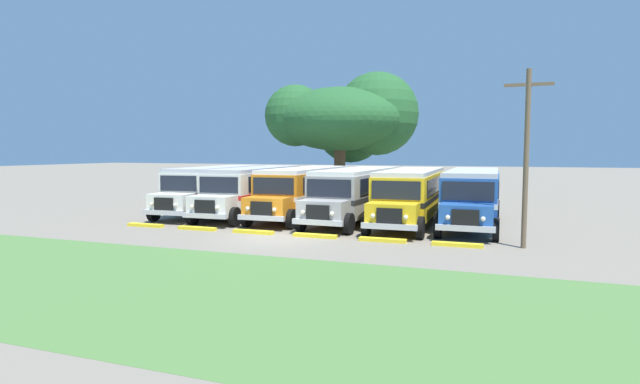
{
  "coord_description": "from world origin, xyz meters",
  "views": [
    {
      "loc": [
        9.28,
        -19.63,
        3.81
      ],
      "look_at": [
        0.0,
        5.59,
        1.6
      ],
      "focal_mm": 28.09,
      "sensor_mm": 36.0,
      "label": 1
    }
  ],
  "objects_px": {
    "parked_bus_slot_3": "(356,191)",
    "broad_shade_tree": "(347,119)",
    "parked_bus_slot_4": "(411,193)",
    "parked_bus_slot_1": "(254,188)",
    "parked_bus_slot_2": "(304,189)",
    "utility_pole": "(526,153)",
    "parked_bus_slot_0": "(217,187)",
    "parked_bus_slot_5": "(473,194)"
  },
  "relations": [
    {
      "from": "parked_bus_slot_3",
      "to": "broad_shade_tree",
      "type": "bearing_deg",
      "value": -158.92
    },
    {
      "from": "parked_bus_slot_2",
      "to": "parked_bus_slot_1",
      "type": "bearing_deg",
      "value": -86.41
    },
    {
      "from": "parked_bus_slot_2",
      "to": "parked_bus_slot_3",
      "type": "xyz_separation_m",
      "value": [
        3.33,
        -0.47,
        0.0
      ]
    },
    {
      "from": "parked_bus_slot_4",
      "to": "broad_shade_tree",
      "type": "relative_size",
      "value": 0.93
    },
    {
      "from": "parked_bus_slot_0",
      "to": "broad_shade_tree",
      "type": "xyz_separation_m",
      "value": [
        5.09,
        11.13,
        4.73
      ]
    },
    {
      "from": "parked_bus_slot_0",
      "to": "parked_bus_slot_3",
      "type": "bearing_deg",
      "value": 82.85
    },
    {
      "from": "parked_bus_slot_2",
      "to": "parked_bus_slot_3",
      "type": "bearing_deg",
      "value": 80.57
    },
    {
      "from": "broad_shade_tree",
      "to": "parked_bus_slot_4",
      "type": "bearing_deg",
      "value": -58.59
    },
    {
      "from": "utility_pole",
      "to": "parked_bus_slot_0",
      "type": "bearing_deg",
      "value": 160.96
    },
    {
      "from": "parked_bus_slot_5",
      "to": "broad_shade_tree",
      "type": "bearing_deg",
      "value": -137.96
    },
    {
      "from": "parked_bus_slot_0",
      "to": "parked_bus_slot_4",
      "type": "xyz_separation_m",
      "value": [
        12.29,
        -0.66,
        0.0
      ]
    },
    {
      "from": "parked_bus_slot_3",
      "to": "utility_pole",
      "type": "height_order",
      "value": "utility_pole"
    },
    {
      "from": "parked_bus_slot_4",
      "to": "parked_bus_slot_1",
      "type": "bearing_deg",
      "value": -92.84
    },
    {
      "from": "parked_bus_slot_1",
      "to": "parked_bus_slot_3",
      "type": "distance_m",
      "value": 6.44
    },
    {
      "from": "parked_bus_slot_0",
      "to": "broad_shade_tree",
      "type": "distance_m",
      "value": 13.12
    },
    {
      "from": "parked_bus_slot_1",
      "to": "parked_bus_slot_3",
      "type": "height_order",
      "value": "same"
    },
    {
      "from": "parked_bus_slot_5",
      "to": "broad_shade_tree",
      "type": "xyz_separation_m",
      "value": [
        -10.29,
        11.2,
        4.73
      ]
    },
    {
      "from": "parked_bus_slot_4",
      "to": "parked_bus_slot_5",
      "type": "bearing_deg",
      "value": 99.87
    },
    {
      "from": "parked_bus_slot_4",
      "to": "utility_pole",
      "type": "relative_size",
      "value": 1.56
    },
    {
      "from": "parked_bus_slot_5",
      "to": "broad_shade_tree",
      "type": "distance_m",
      "value": 15.93
    },
    {
      "from": "parked_bus_slot_2",
      "to": "parked_bus_slot_4",
      "type": "bearing_deg",
      "value": 83.35
    },
    {
      "from": "parked_bus_slot_1",
      "to": "parked_bus_slot_3",
      "type": "bearing_deg",
      "value": 85.53
    },
    {
      "from": "parked_bus_slot_1",
      "to": "parked_bus_slot_4",
      "type": "distance_m",
      "value": 9.48
    },
    {
      "from": "parked_bus_slot_5",
      "to": "parked_bus_slot_4",
      "type": "bearing_deg",
      "value": -79.75
    },
    {
      "from": "parked_bus_slot_4",
      "to": "parked_bus_slot_5",
      "type": "relative_size",
      "value": 1.0
    },
    {
      "from": "parked_bus_slot_3",
      "to": "broad_shade_tree",
      "type": "height_order",
      "value": "broad_shade_tree"
    },
    {
      "from": "parked_bus_slot_2",
      "to": "parked_bus_slot_5",
      "type": "xyz_separation_m",
      "value": [
        9.47,
        -0.0,
        0.0
      ]
    },
    {
      "from": "parked_bus_slot_3",
      "to": "broad_shade_tree",
      "type": "xyz_separation_m",
      "value": [
        -4.16,
        11.67,
        4.73
      ]
    },
    {
      "from": "parked_bus_slot_3",
      "to": "parked_bus_slot_4",
      "type": "height_order",
      "value": "same"
    },
    {
      "from": "parked_bus_slot_0",
      "to": "parked_bus_slot_1",
      "type": "height_order",
      "value": "same"
    },
    {
      "from": "utility_pole",
      "to": "parked_bus_slot_1",
      "type": "bearing_deg",
      "value": 158.8
    },
    {
      "from": "parked_bus_slot_1",
      "to": "parked_bus_slot_2",
      "type": "relative_size",
      "value": 1.0
    },
    {
      "from": "parked_bus_slot_0",
      "to": "broad_shade_tree",
      "type": "bearing_deg",
      "value": 151.61
    },
    {
      "from": "parked_bus_slot_3",
      "to": "utility_pole",
      "type": "distance_m",
      "value": 10.32
    },
    {
      "from": "parked_bus_slot_2",
      "to": "utility_pole",
      "type": "height_order",
      "value": "utility_pole"
    },
    {
      "from": "parked_bus_slot_0",
      "to": "parked_bus_slot_4",
      "type": "relative_size",
      "value": 1.01
    },
    {
      "from": "parked_bus_slot_0",
      "to": "parked_bus_slot_5",
      "type": "height_order",
      "value": "same"
    },
    {
      "from": "utility_pole",
      "to": "parked_bus_slot_2",
      "type": "bearing_deg",
      "value": 152.85
    },
    {
      "from": "parked_bus_slot_0",
      "to": "utility_pole",
      "type": "distance_m",
      "value": 18.82
    },
    {
      "from": "parked_bus_slot_3",
      "to": "parked_bus_slot_4",
      "type": "distance_m",
      "value": 3.04
    },
    {
      "from": "parked_bus_slot_0",
      "to": "parked_bus_slot_2",
      "type": "bearing_deg",
      "value": 85.53
    },
    {
      "from": "utility_pole",
      "to": "parked_bus_slot_3",
      "type": "bearing_deg",
      "value": 146.58
    }
  ]
}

